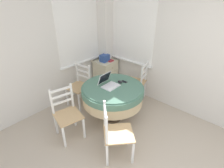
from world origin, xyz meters
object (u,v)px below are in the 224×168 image
at_px(dining_chair_near_right_window, 137,82).
at_px(dining_chair_camera_near, 115,133).
at_px(computer_mouse, 120,82).
at_px(book_on_cabinet, 109,60).
at_px(cell_phone, 124,82).
at_px(laptop, 108,83).
at_px(dining_chair_near_back_window, 80,86).
at_px(dining_chair_left_flank, 67,114).
at_px(round_dining_table, 113,93).
at_px(storage_box, 105,58).
at_px(corner_cabinet, 106,73).

height_order(dining_chair_near_right_window, dining_chair_camera_near, same).
relative_size(computer_mouse, book_on_cabinet, 0.51).
bearing_deg(computer_mouse, cell_phone, -19.37).
bearing_deg(book_on_cabinet, laptop, -137.97).
height_order(laptop, dining_chair_near_back_window, laptop).
xyz_separation_m(dining_chair_camera_near, dining_chair_left_flank, (-0.21, 0.90, 0.00)).
bearing_deg(round_dining_table, dining_chair_near_right_window, 3.16).
height_order(cell_phone, book_on_cabinet, cell_phone).
relative_size(round_dining_table, dining_chair_near_back_window, 1.27).
bearing_deg(storage_box, dining_chair_camera_near, -132.11).
height_order(laptop, book_on_cabinet, laptop).
xyz_separation_m(dining_chair_near_back_window, dining_chair_left_flank, (-0.76, -0.60, 0.00)).
relative_size(storage_box, book_on_cabinet, 1.09).
bearing_deg(dining_chair_near_back_window, dining_chair_left_flank, -141.71).
bearing_deg(dining_chair_left_flank, round_dining_table, -18.49).
bearing_deg(corner_cabinet, cell_phone, -119.27).
relative_size(round_dining_table, corner_cabinet, 1.63).
height_order(laptop, dining_chair_left_flank, laptop).
height_order(computer_mouse, dining_chair_camera_near, dining_chair_camera_near).
bearing_deg(round_dining_table, storage_box, 50.32).
bearing_deg(corner_cabinet, book_on_cabinet, -55.39).
distance_m(storage_box, book_on_cabinet, 0.14).
distance_m(laptop, cell_phone, 0.33).
bearing_deg(dining_chair_camera_near, corner_cabinet, 47.34).
distance_m(cell_phone, dining_chair_near_back_window, 1.03).
relative_size(dining_chair_near_back_window, dining_chair_near_right_window, 1.00).
bearing_deg(computer_mouse, book_on_cabinet, 52.24).
relative_size(round_dining_table, cell_phone, 9.16).
bearing_deg(dining_chair_near_right_window, round_dining_table, -176.84).
height_order(laptop, corner_cabinet, laptop).
bearing_deg(dining_chair_near_right_window, dining_chair_camera_near, -156.34).
height_order(dining_chair_near_back_window, book_on_cabinet, dining_chair_near_back_window).
relative_size(dining_chair_near_back_window, dining_chair_left_flank, 1.00).
distance_m(cell_phone, book_on_cabinet, 1.17).
bearing_deg(dining_chair_camera_near, dining_chair_near_right_window, 23.66).
relative_size(dining_chair_near_back_window, dining_chair_camera_near, 1.00).
xyz_separation_m(corner_cabinet, book_on_cabinet, (0.05, -0.08, 0.36)).
relative_size(cell_phone, book_on_cabinet, 0.65).
bearing_deg(storage_box, corner_cabinet, 21.75).
height_order(storage_box, book_on_cabinet, storage_box).
relative_size(dining_chair_near_back_window, corner_cabinet, 1.28).
bearing_deg(dining_chair_near_back_window, laptop, -86.38).
xyz_separation_m(round_dining_table, dining_chair_near_right_window, (0.89, 0.05, -0.14)).
bearing_deg(round_dining_table, dining_chair_camera_near, -135.66).
relative_size(cell_phone, corner_cabinet, 0.18).
height_order(dining_chair_camera_near, storage_box, dining_chair_camera_near).
height_order(cell_phone, dining_chair_left_flank, dining_chair_left_flank).
bearing_deg(storage_box, cell_phone, -117.78).
height_order(computer_mouse, dining_chair_near_right_window, dining_chair_near_right_window).
distance_m(computer_mouse, dining_chair_camera_near, 1.06).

